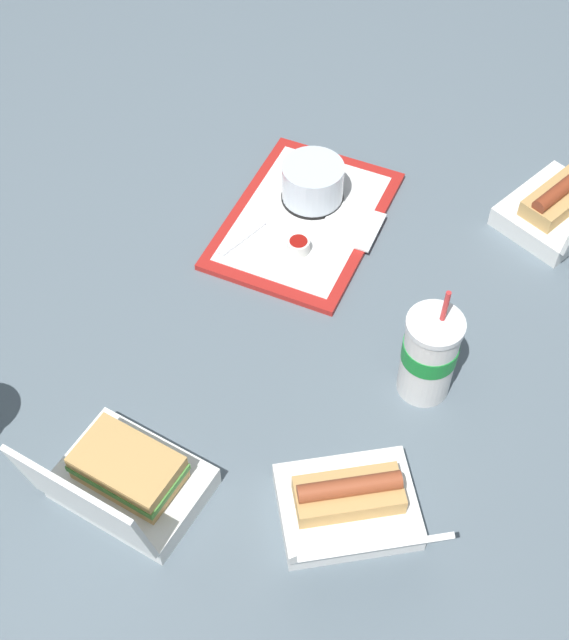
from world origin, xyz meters
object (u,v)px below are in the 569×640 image
(food_tray, at_px, (304,220))
(plastic_fork, at_px, (243,238))
(cake_container, at_px, (313,183))
(ketchup_cup, at_px, (298,245))
(clamshell_hotdog_corner, at_px, (562,207))
(soda_cup_right, at_px, (429,354))
(clamshell_hotdog_right, at_px, (350,508))
(clamshell_sandwich_left, at_px, (126,480))

(food_tray, xyz_separation_m, plastic_fork, (-0.10, 0.08, 0.01))
(cake_container, xyz_separation_m, ketchup_cup, (-0.13, -0.03, -0.02))
(food_tray, relative_size, plastic_fork, 3.42)
(plastic_fork, distance_m, clamshell_hotdog_corner, 0.58)
(plastic_fork, bearing_deg, soda_cup_right, -92.87)
(clamshell_hotdog_right, distance_m, soda_cup_right, 0.27)
(cake_container, distance_m, clamshell_hotdog_right, 0.64)
(clamshell_sandwich_left, bearing_deg, food_tray, -0.10)
(clamshell_hotdog_corner, relative_size, soda_cup_right, 1.06)
(food_tray, bearing_deg, ketchup_cup, -163.01)
(ketchup_cup, distance_m, clamshell_hotdog_right, 0.52)
(ketchup_cup, height_order, clamshell_sandwich_left, clamshell_sandwich_left)
(cake_container, bearing_deg, clamshell_hotdog_right, -151.24)
(cake_container, xyz_separation_m, soda_cup_right, (-0.30, -0.33, 0.04))
(plastic_fork, bearing_deg, clamshell_hotdog_right, -119.53)
(clamshell_hotdog_right, xyz_separation_m, soda_cup_right, (0.26, -0.02, 0.04))
(cake_container, relative_size, ketchup_cup, 2.90)
(soda_cup_right, bearing_deg, ketchup_cup, 60.15)
(cake_container, bearing_deg, clamshell_hotdog_corner, -71.50)
(clamshell_hotdog_corner, bearing_deg, ketchup_cup, 124.73)
(clamshell_hotdog_right, bearing_deg, plastic_fork, 42.41)
(clamshell_sandwich_left, bearing_deg, clamshell_hotdog_right, -72.21)
(food_tray, relative_size, cake_container, 3.24)
(clamshell_hotdog_right, relative_size, clamshell_hotdog_corner, 1.17)
(clamshell_hotdog_right, bearing_deg, food_tray, 30.52)
(clamshell_hotdog_right, relative_size, clamshell_sandwich_left, 1.26)
(food_tray, height_order, clamshell_hotdog_corner, clamshell_hotdog_corner)
(ketchup_cup, relative_size, soda_cup_right, 0.18)
(soda_cup_right, bearing_deg, food_tray, 52.05)
(cake_container, xyz_separation_m, clamshell_sandwich_left, (-0.66, -0.01, -0.00))
(food_tray, distance_m, cake_container, 0.07)
(clamshell_hotdog_right, relative_size, soda_cup_right, 1.25)
(cake_container, distance_m, clamshell_hotdog_corner, 0.45)
(ketchup_cup, distance_m, clamshell_hotdog_corner, 0.48)
(cake_container, height_order, ketchup_cup, cake_container)
(clamshell_hotdog_corner, bearing_deg, clamshell_sandwich_left, 152.39)
(clamshell_hotdog_right, bearing_deg, clamshell_hotdog_corner, -9.43)
(clamshell_sandwich_left, relative_size, soda_cup_right, 0.99)
(food_tray, height_order, ketchup_cup, ketchup_cup)
(cake_container, relative_size, clamshell_hotdog_right, 0.41)
(clamshell_sandwich_left, xyz_separation_m, clamshell_hotdog_corner, (0.80, -0.42, -0.00))
(food_tray, bearing_deg, clamshell_sandwich_left, 179.90)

